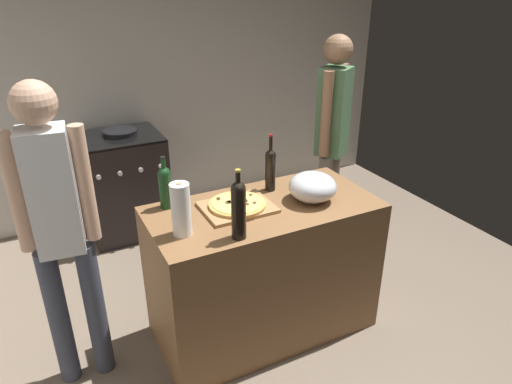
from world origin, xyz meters
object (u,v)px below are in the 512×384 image
(pizza, at_px, (237,204))
(person_in_red, at_px, (332,135))
(person_in_stripes, at_px, (59,224))
(mixing_bowl, at_px, (313,187))
(wine_bottle_green, at_px, (270,168))
(stove, at_px, (125,184))
(paper_towel_roll, at_px, (181,210))
(wine_bottle_clear, at_px, (165,185))
(wine_bottle_dark, at_px, (239,208))

(pizza, bearing_deg, person_in_red, 27.90)
(pizza, relative_size, person_in_stripes, 0.19)
(mixing_bowl, bearing_deg, wine_bottle_green, 121.98)
(mixing_bowl, distance_m, person_in_stripes, 1.40)
(mixing_bowl, height_order, stove, mixing_bowl)
(paper_towel_roll, height_order, person_in_stripes, person_in_stripes)
(mixing_bowl, height_order, wine_bottle_clear, wine_bottle_clear)
(wine_bottle_green, bearing_deg, stove, 112.27)
(paper_towel_roll, height_order, person_in_red, person_in_red)
(paper_towel_roll, distance_m, wine_bottle_dark, 0.30)
(wine_bottle_green, relative_size, person_in_red, 0.21)
(mixing_bowl, bearing_deg, person_in_stripes, 172.55)
(stove, bearing_deg, mixing_bowl, -66.27)
(wine_bottle_dark, distance_m, stove, 2.05)
(wine_bottle_dark, height_order, person_in_red, person_in_red)
(pizza, bearing_deg, mixing_bowl, -12.77)
(pizza, distance_m, person_in_red, 1.19)
(mixing_bowl, xyz_separation_m, person_in_red, (0.61, 0.66, 0.04))
(paper_towel_roll, relative_size, person_in_red, 0.17)
(wine_bottle_green, height_order, person_in_red, person_in_red)
(wine_bottle_clear, xyz_separation_m, person_in_stripes, (-0.59, -0.13, -0.04))
(paper_towel_roll, xyz_separation_m, wine_bottle_clear, (0.02, 0.34, -0.01))
(stove, bearing_deg, pizza, -78.89)
(wine_bottle_green, xyz_separation_m, person_in_stripes, (-1.24, -0.06, -0.05))
(pizza, xyz_separation_m, wine_bottle_dark, (-0.13, -0.29, 0.14))
(person_in_red, bearing_deg, stove, 141.47)
(wine_bottle_green, relative_size, wine_bottle_dark, 0.96)
(paper_towel_roll, bearing_deg, person_in_stripes, 159.80)
(wine_bottle_dark, relative_size, stove, 0.40)
(pizza, bearing_deg, wine_bottle_clear, 149.66)
(wine_bottle_green, relative_size, stove, 0.39)
(wine_bottle_clear, bearing_deg, mixing_bowl, -21.09)
(wine_bottle_dark, bearing_deg, person_in_stripes, 155.38)
(wine_bottle_dark, relative_size, person_in_stripes, 0.22)
(wine_bottle_green, relative_size, wine_bottle_clear, 1.16)
(pizza, xyz_separation_m, mixing_bowl, (0.45, -0.10, 0.06))
(wine_bottle_green, bearing_deg, paper_towel_roll, -157.84)
(pizza, distance_m, stove, 1.75)
(mixing_bowl, height_order, person_in_stripes, person_in_stripes)
(wine_bottle_green, bearing_deg, mixing_bowl, -58.02)
(wine_bottle_clear, bearing_deg, paper_towel_roll, -93.28)
(paper_towel_roll, relative_size, stove, 0.31)
(wine_bottle_green, height_order, wine_bottle_dark, wine_bottle_dark)
(wine_bottle_green, xyz_separation_m, stove, (-0.62, 1.51, -0.59))
(wine_bottle_dark, height_order, person_in_stripes, person_in_stripes)
(pizza, distance_m, wine_bottle_dark, 0.35)
(wine_bottle_clear, bearing_deg, wine_bottle_dark, -65.59)
(paper_towel_roll, bearing_deg, pizza, 19.03)
(person_in_stripes, height_order, person_in_red, person_in_red)
(wine_bottle_clear, distance_m, person_in_red, 1.45)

